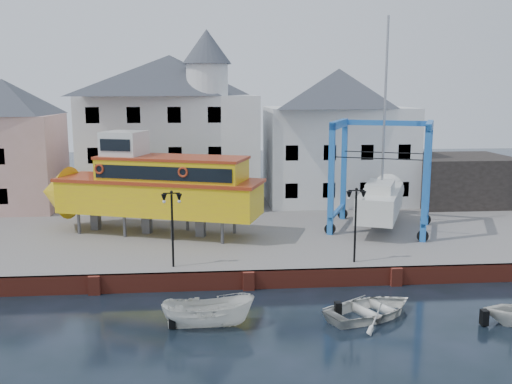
{
  "coord_description": "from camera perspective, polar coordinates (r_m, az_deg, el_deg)",
  "views": [
    {
      "loc": [
        -2.07,
        -28.77,
        10.45
      ],
      "look_at": [
        1.0,
        7.0,
        4.0
      ],
      "focal_mm": 40.0,
      "sensor_mm": 36.0,
      "label": 1
    }
  ],
  "objects": [
    {
      "name": "travel_lift",
      "position": [
        40.52,
        12.48,
        -0.12
      ],
      "size": [
        8.14,
        9.61,
        14.24
      ],
      "rotation": [
        0.0,
        0.0,
        -0.41
      ],
      "color": "blue",
      "rests_on": "hardstanding"
    },
    {
      "name": "lamp_post_left",
      "position": [
        30.68,
        -8.41,
        -1.73
      ],
      "size": [
        1.12,
        0.32,
        4.2
      ],
      "color": "black",
      "rests_on": "hardstanding"
    },
    {
      "name": "motorboat_b",
      "position": [
        27.82,
        11.46,
        -12.09
      ],
      "size": [
        5.73,
        5.08,
        0.98
      ],
      "primitive_type": "imported",
      "rotation": [
        0.0,
        0.0,
        2.01
      ],
      "color": "silver",
      "rests_on": "ground"
    },
    {
      "name": "shed_dark",
      "position": [
        50.94,
        19.59,
        1.18
      ],
      "size": [
        8.0,
        7.0,
        4.0
      ],
      "primitive_type": "cube",
      "color": "black",
      "rests_on": "hardstanding"
    },
    {
      "name": "motorboat_a",
      "position": [
        26.24,
        -4.77,
        -13.32
      ],
      "size": [
        4.14,
        1.58,
        1.59
      ],
      "primitive_type": "imported",
      "rotation": [
        0.0,
        0.0,
        1.58
      ],
      "color": "silver",
      "rests_on": "ground"
    },
    {
      "name": "hardstanding",
      "position": [
        41.05,
        -1.87,
        -3.85
      ],
      "size": [
        44.0,
        22.0,
        1.0
      ],
      "primitive_type": "cube",
      "color": "#66615E",
      "rests_on": "ground"
    },
    {
      "name": "quay_wall",
      "position": [
        30.61,
        -0.77,
        -8.78
      ],
      "size": [
        44.0,
        0.47,
        1.0
      ],
      "color": "maroon",
      "rests_on": "ground"
    },
    {
      "name": "lamp_post_right",
      "position": [
        31.67,
        9.96,
        -1.4
      ],
      "size": [
        1.12,
        0.32,
        4.2
      ],
      "color": "black",
      "rests_on": "hardstanding"
    },
    {
      "name": "building_white_right",
      "position": [
        49.19,
        8.16,
        5.59
      ],
      "size": [
        12.0,
        8.0,
        11.2
      ],
      "color": "white",
      "rests_on": "hardstanding"
    },
    {
      "name": "ground",
      "position": [
        30.68,
        -0.75,
        -9.73
      ],
      "size": [
        140.0,
        140.0,
        0.0
      ],
      "primitive_type": "plane",
      "color": "black",
      "rests_on": "ground"
    },
    {
      "name": "building_pink",
      "position": [
        49.59,
        -23.69,
        4.35
      ],
      "size": [
        8.0,
        7.0,
        10.3
      ],
      "color": "tan",
      "rests_on": "hardstanding"
    },
    {
      "name": "building_white_main",
      "position": [
        47.35,
        -8.34,
        6.32
      ],
      "size": [
        14.0,
        8.3,
        14.0
      ],
      "color": "white",
      "rests_on": "hardstanding"
    },
    {
      "name": "tour_boat",
      "position": [
        38.3,
        -10.93,
        0.6
      ],
      "size": [
        15.9,
        8.62,
        6.77
      ],
      "rotation": [
        0.0,
        0.0,
        -0.34
      ],
      "color": "#59595E",
      "rests_on": "hardstanding"
    }
  ]
}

